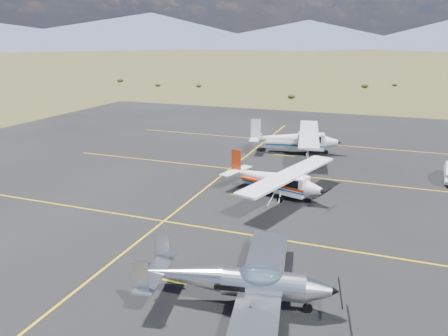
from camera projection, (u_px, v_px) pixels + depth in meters
The scene contains 5 objects.
ground at pixel (256, 255), 20.68m from camera, with size 1600.00×1600.00×0.00m, color #383D1C.
apron at pixel (289, 205), 26.96m from camera, with size 72.00×72.00×0.02m, color black.
aircraft_low_wing at pixel (241, 282), 16.47m from camera, with size 7.31×10.08×2.18m.
aircraft_cessna at pixel (275, 179), 28.25m from camera, with size 6.85×10.11×2.58m.
aircraft_plain at pixel (295, 139), 38.74m from camera, with size 7.13×11.64×2.94m.
Camera 1 is at (5.14, -17.98, 9.87)m, focal length 35.00 mm.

